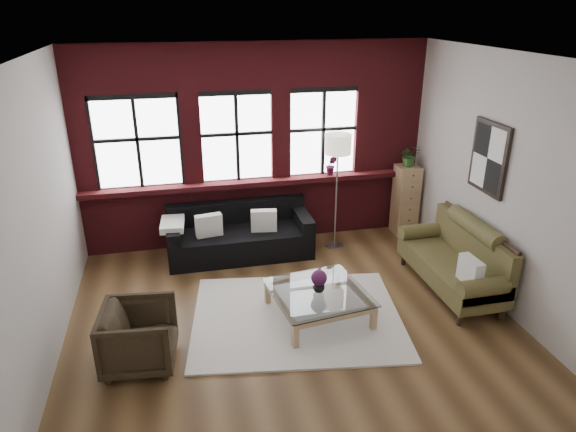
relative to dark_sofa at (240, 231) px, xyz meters
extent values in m
plane|color=#4F351D|center=(0.38, -1.90, -0.40)|extent=(5.50, 5.50, 0.00)
plane|color=white|center=(0.38, -1.90, 2.80)|extent=(5.50, 5.50, 0.00)
plane|color=#BAB3AD|center=(0.38, 0.60, 1.20)|extent=(5.50, 0.00, 5.50)
plane|color=#BAB3AD|center=(0.38, -4.40, 1.20)|extent=(5.50, 0.00, 5.50)
plane|color=#BAB3AD|center=(-2.37, -1.90, 1.20)|extent=(0.00, 5.00, 5.00)
plane|color=#BAB3AD|center=(3.13, -1.90, 1.20)|extent=(0.00, 5.00, 5.00)
cube|color=maroon|center=(0.38, 0.45, 0.64)|extent=(5.50, 0.30, 0.08)
cube|color=silver|center=(0.45, -1.93, -0.39)|extent=(2.89, 2.42, 0.03)
cube|color=white|center=(-0.48, -0.10, 0.19)|extent=(0.42, 0.21, 0.34)
cube|color=white|center=(0.37, -0.10, 0.19)|extent=(0.42, 0.20, 0.34)
cube|color=white|center=(2.60, -2.30, 0.21)|extent=(0.16, 0.39, 0.34)
imported|color=black|center=(-1.44, -2.41, -0.05)|extent=(0.86, 0.84, 0.71)
imported|color=#B2B2B2|center=(0.73, -1.96, 0.05)|extent=(0.17, 0.17, 0.16)
sphere|color=#4D1A43|center=(0.73, -1.96, 0.16)|extent=(0.20, 0.20, 0.20)
cube|color=tan|center=(2.89, 0.22, 0.20)|extent=(0.37, 0.37, 1.20)
imported|color=#2D5923|center=(2.89, 0.22, 0.98)|extent=(0.34, 0.29, 0.37)
imported|color=#4D1A43|center=(1.61, 0.42, 0.84)|extent=(0.22, 0.20, 0.33)
camera|label=1|loc=(-0.89, -7.30, 3.33)|focal=32.00mm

